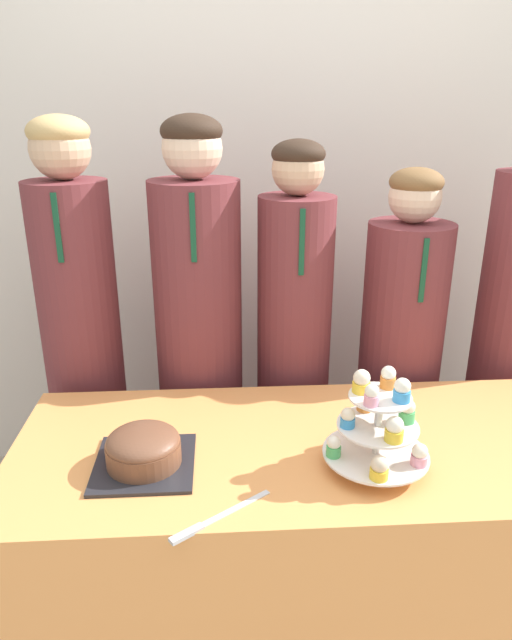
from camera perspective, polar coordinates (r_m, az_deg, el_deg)
The scene contains 10 objects.
wall_back at distance 2.59m, azimuth 2.06°, elevation 13.72°, with size 9.00×0.06×2.70m.
table at distance 1.92m, azimuth 5.32°, elevation -21.59°, with size 1.73×0.71×0.75m.
round_cake at distance 1.59m, azimuth -11.19°, elevation -12.52°, with size 0.27×0.27×0.11m.
cake_knife at distance 1.41m, azimuth -5.09°, elevation -19.64°, with size 0.24×0.18×0.01m.
cupcake_stand at distance 1.54m, azimuth 12.22°, elevation -10.19°, with size 0.28×0.28×0.28m.
student_0 at distance 2.19m, azimuth -16.79°, elevation -3.60°, with size 0.28×0.28×1.64m.
student_1 at distance 2.14m, azimuth -5.62°, elevation -3.75°, with size 0.31×0.32×1.64m.
student_2 at distance 2.16m, azimuth 3.73°, elevation -4.30°, with size 0.27×0.28×1.56m.
student_3 at distance 2.28m, azimuth 14.00°, elevation -5.23°, with size 0.31×0.31×1.47m.
student_4 at distance 2.40m, azimuth 24.20°, elevation -2.33°, with size 0.30×0.30×1.66m.
Camera 1 is at (-0.26, -1.04, 1.66)m, focal length 32.00 mm.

